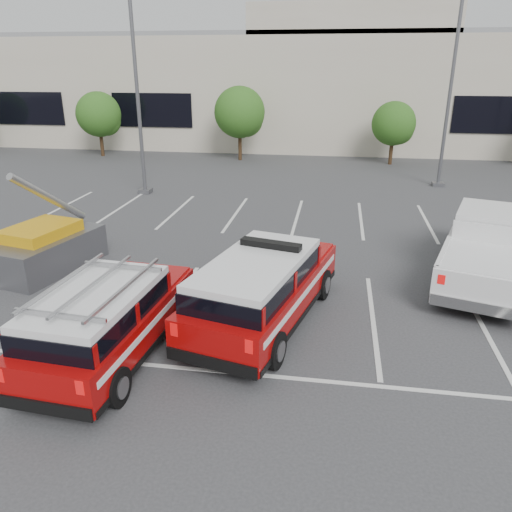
{
  "coord_description": "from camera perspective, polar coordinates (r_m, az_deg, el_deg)",
  "views": [
    {
      "loc": [
        1.54,
        -11.66,
        6.14
      ],
      "look_at": [
        -0.56,
        1.38,
        1.05
      ],
      "focal_mm": 35.0,
      "sensor_mm": 36.0,
      "label": 1
    }
  ],
  "objects": [
    {
      "name": "tree_mid_left",
      "position": [
        34.46,
        -1.71,
        15.91
      ],
      "size": [
        3.37,
        3.37,
        4.85
      ],
      "color": "#3F2B19",
      "rests_on": "ground"
    },
    {
      "name": "light_pole_left",
      "position": [
        25.53,
        -13.47,
        18.4
      ],
      "size": [
        0.9,
        0.6,
        10.24
      ],
      "color": "#59595E",
      "rests_on": "ground"
    },
    {
      "name": "stall_markings",
      "position": [
        17.36,
        3.49,
        0.34
      ],
      "size": [
        23.0,
        15.0,
        0.01
      ],
      "primitive_type": "cube",
      "color": "silver",
      "rests_on": "ground"
    },
    {
      "name": "light_pole_mid",
      "position": [
        28.21,
        21.4,
        17.79
      ],
      "size": [
        0.9,
        0.6,
        10.24
      ],
      "color": "#59595E",
      "rests_on": "ground"
    },
    {
      "name": "convention_building",
      "position": [
        43.57,
        7.82,
        19.03
      ],
      "size": [
        60.0,
        16.99,
        13.2
      ],
      "color": "beige",
      "rests_on": "ground"
    },
    {
      "name": "fire_chief_suv",
      "position": [
        12.42,
        0.83,
        -4.24
      ],
      "size": [
        3.43,
        6.12,
        2.03
      ],
      "rotation": [
        0.0,
        0.0,
        -0.24
      ],
      "color": "#940707",
      "rests_on": "ground"
    },
    {
      "name": "white_pickup",
      "position": [
        16.58,
        24.97,
        0.29
      ],
      "size": [
        4.2,
        7.03,
        2.04
      ],
      "rotation": [
        0.0,
        0.0,
        -0.31
      ],
      "color": "silver",
      "rests_on": "ground"
    },
    {
      "name": "tree_mid_right",
      "position": [
        34.09,
        15.59,
        14.21
      ],
      "size": [
        2.77,
        2.77,
        3.99
      ],
      "color": "#3F2B19",
      "rests_on": "ground"
    },
    {
      "name": "tree_left",
      "position": [
        37.66,
        -17.38,
        15.04
      ],
      "size": [
        3.07,
        3.07,
        4.42
      ],
      "color": "#3F2B19",
      "rests_on": "ground"
    },
    {
      "name": "ladder_suv",
      "position": [
        11.49,
        -16.4,
        -7.58
      ],
      "size": [
        2.35,
        5.19,
        2.0
      ],
      "rotation": [
        0.0,
        0.0,
        -0.07
      ],
      "color": "#940707",
      "rests_on": "ground"
    },
    {
      "name": "utility_rig",
      "position": [
        17.26,
        -23.62,
        0.67
      ],
      "size": [
        3.88,
        3.99,
        3.24
      ],
      "rotation": [
        0.0,
        0.0,
        -0.23
      ],
      "color": "#59595E",
      "rests_on": "ground"
    },
    {
      "name": "ground",
      "position": [
        13.27,
        1.47,
        -6.49
      ],
      "size": [
        120.0,
        120.0,
        0.0
      ],
      "primitive_type": "plane",
      "color": "#343436",
      "rests_on": "ground"
    }
  ]
}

